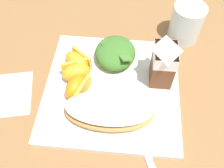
{
  "coord_description": "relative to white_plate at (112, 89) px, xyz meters",
  "views": [
    {
      "loc": [
        0.3,
        0.03,
        0.45
      ],
      "look_at": [
        0.0,
        0.0,
        0.03
      ],
      "focal_mm": 40.22,
      "sensor_mm": 36.0,
      "label": 1
    }
  ],
  "objects": [
    {
      "name": "green_salad_pile",
      "position": [
        -0.08,
        0.0,
        0.03
      ],
      "size": [
        0.1,
        0.09,
        0.05
      ],
      "color": "#3D7028",
      "rests_on": "white_plate"
    },
    {
      "name": "drinking_clear_cup",
      "position": [
        -0.18,
        0.16,
        0.04
      ],
      "size": [
        0.08,
        0.08,
        0.09
      ],
      "primitive_type": "cylinder",
      "color": "silver",
      "rests_on": "ground"
    },
    {
      "name": "white_plate",
      "position": [
        0.0,
        0.0,
        0.0
      ],
      "size": [
        0.28,
        0.28,
        0.02
      ],
      "primitive_type": "cube",
      "color": "white",
      "rests_on": "ground"
    },
    {
      "name": "orange_wedge_front",
      "position": [
        -0.05,
        -0.08,
        0.03
      ],
      "size": [
        0.07,
        0.07,
        0.04
      ],
      "color": "orange",
      "rests_on": "white_plate"
    },
    {
      "name": "cheesy_pizza_bread",
      "position": [
        0.07,
        -0.0,
        0.03
      ],
      "size": [
        0.08,
        0.17,
        0.04
      ],
      "color": "tan",
      "rests_on": "white_plate"
    },
    {
      "name": "milk_carton",
      "position": [
        -0.03,
        0.1,
        0.07
      ],
      "size": [
        0.06,
        0.04,
        0.11
      ],
      "color": "brown",
      "rests_on": "white_plate"
    },
    {
      "name": "ground",
      "position": [
        0.0,
        0.0,
        -0.01
      ],
      "size": [
        3.0,
        3.0,
        0.0
      ],
      "primitive_type": "plane",
      "color": "olive"
    },
    {
      "name": "orange_wedge_rear",
      "position": [
        0.02,
        -0.07,
        0.03
      ],
      "size": [
        0.07,
        0.06,
        0.04
      ],
      "color": "orange",
      "rests_on": "white_plate"
    },
    {
      "name": "paper_napkin",
      "position": [
        0.03,
        -0.23,
        -0.01
      ],
      "size": [
        0.13,
        0.13,
        0.0
      ],
      "primitive_type": "cube",
      "rotation": [
        0.0,
        0.0,
        0.22
      ],
      "color": "white",
      "rests_on": "ground"
    },
    {
      "name": "orange_wedge_middle",
      "position": [
        -0.02,
        -0.08,
        0.03
      ],
      "size": [
        0.06,
        0.07,
        0.04
      ],
      "color": "orange",
      "rests_on": "white_plate"
    }
  ]
}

